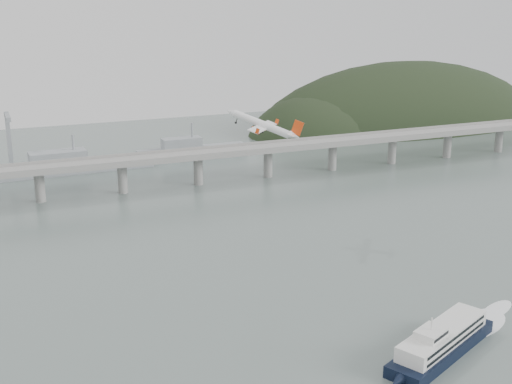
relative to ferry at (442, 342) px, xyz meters
name	(u,v)px	position (x,y,z in m)	size (l,w,h in m)	color
ground	(311,317)	(-29.18, 42.57, -4.61)	(900.00, 900.00, 0.00)	#576561
bridge	(166,161)	(-30.33, 242.57, 13.04)	(800.00, 22.00, 23.90)	gray
headland	(414,142)	(256.00, 374.32, -23.95)	(365.00, 155.00, 156.00)	black
ferry	(442,342)	(0.00, 0.00, 0.00)	(84.14, 45.34, 16.99)	black
airliner	(263,125)	(-15.40, 121.22, 56.50)	(31.84, 30.63, 14.79)	white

